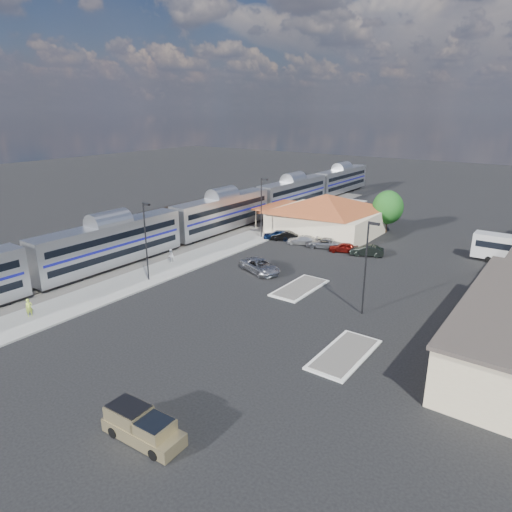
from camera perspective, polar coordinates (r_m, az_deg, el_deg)
The scene contains 22 objects.
ground at distance 50.08m, azimuth 0.37°, elevation -3.78°, with size 280.00×280.00×0.00m, color black.
railbed at distance 68.92m, azimuth -10.05°, elevation 2.13°, with size 16.00×100.00×0.12m, color #4C4944.
platform at distance 61.53m, azimuth -5.49°, elevation 0.43°, with size 5.50×92.00×0.18m, color gray.
passenger_train at distance 71.56m, azimuth -4.17°, elevation 5.27°, with size 3.00×104.00×5.55m.
freight_cars at distance 73.08m, azimuth -9.68°, elevation 4.57°, with size 2.80×46.00×4.00m.
station_depot at distance 71.15m, azimuth 8.67°, elevation 5.25°, with size 18.35×12.24×6.20m.
traffic_island_south at distance 49.60m, azimuth 5.49°, elevation -3.96°, with size 3.30×7.50×0.21m.
traffic_island_north at distance 37.46m, azimuth 11.00°, elevation -11.92°, with size 3.30×7.50×0.21m.
lamp_plat_s at distance 51.25m, azimuth -13.59°, elevation 2.51°, with size 1.08×0.25×9.00m.
lamp_plat_n at distance 67.18m, azimuth 0.73°, elevation 6.63°, with size 1.08×0.25×9.00m.
lamp_lot at distance 42.80m, azimuth 13.69°, elevation -0.55°, with size 1.08×0.25×9.00m.
tree_depot at distance 73.45m, azimuth 16.15°, elevation 5.86°, with size 4.71×4.71×6.63m.
pickup_truck at distance 29.17m, azimuth -13.91°, elevation -20.05°, with size 5.27×2.14×1.79m.
suv at distance 53.92m, azimuth 0.52°, elevation -1.26°, with size 2.64×5.74×1.59m, color #9E9FA6.
person_a at distance 47.26m, azimuth -26.50°, elevation -5.80°, with size 0.63×0.41×1.72m, color #C3E246.
person_b at distance 57.64m, azimuth -10.62°, elevation 0.01°, with size 0.88×0.68×1.81m, color white.
parked_car_a at distance 67.56m, azimuth 2.76°, elevation 2.67°, with size 1.75×4.35×1.48m, color #0D1E43.
parked_car_b at distance 67.32m, azimuth 3.59°, elevation 2.54°, with size 1.42×4.08×1.35m, color black.
parked_car_c at distance 65.49m, azimuth 5.82°, elevation 2.01°, with size 1.80×4.44×1.29m, color silver.
parked_car_d at distance 64.27m, azimuth 8.42°, elevation 1.64°, with size 2.28×4.94×1.37m, color gray.
parked_car_e at distance 62.68m, azimuth 10.87°, elevation 1.06°, with size 1.57×3.91×1.33m, color maroon.
parked_car_f at distance 61.73m, azimuth 13.67°, elevation 0.66°, with size 1.52×4.36×1.44m, color black.
Camera 1 is at (26.96, -37.89, 18.58)m, focal length 32.00 mm.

